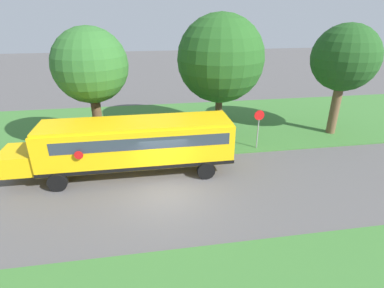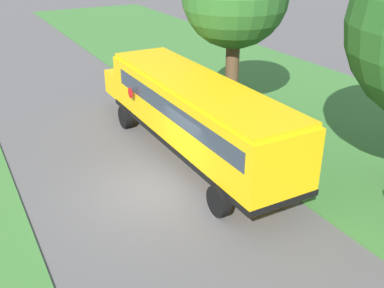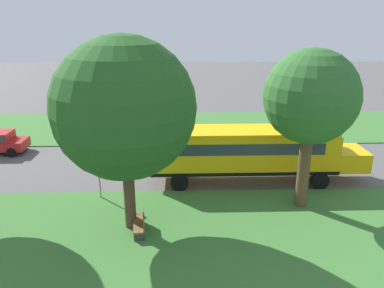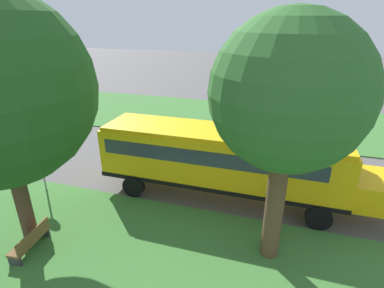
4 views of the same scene
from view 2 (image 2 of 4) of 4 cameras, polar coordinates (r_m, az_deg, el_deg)
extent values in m
plane|color=#565454|center=(15.42, -5.26, -5.94)|extent=(120.00, 120.00, 0.00)
cube|color=#3D7533|center=(20.96, 20.53, 1.41)|extent=(12.00, 80.00, 0.08)
cube|color=yellow|center=(16.68, 0.47, 3.97)|extent=(2.50, 10.50, 2.20)
cube|color=yellow|center=(22.16, -7.49, 7.75)|extent=(2.20, 1.90, 1.10)
cube|color=yellow|center=(16.28, 0.48, 7.84)|extent=(2.35, 10.29, 0.16)
cube|color=black|center=(17.06, 0.46, 0.90)|extent=(2.54, 10.54, 0.20)
cube|color=#2D3842|center=(16.27, 0.99, 5.14)|extent=(2.53, 9.24, 0.64)
cube|color=#2D3842|center=(20.98, -6.60, 9.67)|extent=(2.25, 0.12, 0.80)
cylinder|color=red|center=(18.52, -7.84, 6.44)|extent=(0.03, 0.44, 0.44)
cylinder|color=black|center=(20.27, -8.49, 3.42)|extent=(0.30, 1.00, 1.00)
cylinder|color=black|center=(21.19, -2.17, 4.68)|extent=(0.30, 1.00, 1.00)
cylinder|color=black|center=(13.92, 3.40, -7.23)|extent=(0.30, 1.00, 1.00)
cylinder|color=black|center=(15.23, 11.43, -4.64)|extent=(0.30, 1.00, 1.00)
cylinder|color=brown|center=(20.27, 5.07, 8.12)|extent=(0.60, 0.60, 4.01)
camera|label=1|loc=(15.19, -63.84, 14.56)|focal=28.00mm
camera|label=3|loc=(29.60, 45.04, 20.93)|focal=35.00mm
camera|label=4|loc=(25.05, 23.67, 22.51)|focal=28.00mm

